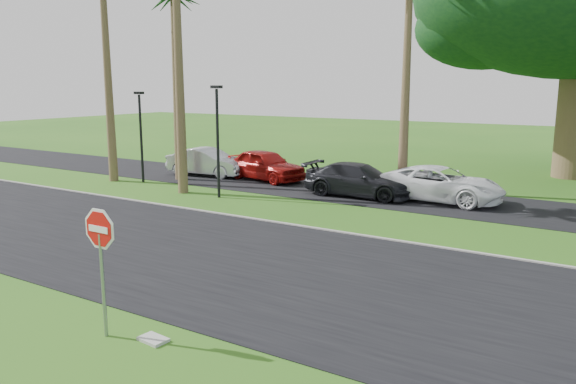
% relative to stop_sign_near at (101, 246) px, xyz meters
% --- Properties ---
extents(ground, '(120.00, 120.00, 0.00)m').
position_rel_stop_sign_near_xyz_m(ground, '(-0.50, 3.00, -1.77)').
color(ground, '#285916').
rests_on(ground, ground).
extents(road, '(120.00, 8.00, 0.02)m').
position_rel_stop_sign_near_xyz_m(road, '(-0.50, 5.00, -1.76)').
color(road, black).
rests_on(road, ground).
extents(parking_strip, '(120.00, 5.00, 0.02)m').
position_rel_stop_sign_near_xyz_m(parking_strip, '(-0.50, 15.50, -1.76)').
color(parking_strip, black).
rests_on(parking_strip, ground).
extents(curb, '(120.00, 0.12, 0.06)m').
position_rel_stop_sign_near_xyz_m(curb, '(-0.50, 9.05, -1.74)').
color(curb, gray).
rests_on(curb, ground).
extents(stop_sign_near, '(1.05, 0.07, 2.62)m').
position_rel_stop_sign_near_xyz_m(stop_sign_near, '(0.00, 0.00, 0.00)').
color(stop_sign_near, gray).
rests_on(stop_sign_near, ground).
extents(streetlight_left, '(0.45, 0.25, 4.34)m').
position_rel_stop_sign_near_xyz_m(streetlight_left, '(-12.00, 12.50, 0.72)').
color(streetlight_left, black).
rests_on(streetlight_left, ground).
extents(streetlight_right, '(0.45, 0.25, 4.64)m').
position_rel_stop_sign_near_xyz_m(streetlight_right, '(-6.50, 11.50, 0.88)').
color(streetlight_right, black).
rests_on(streetlight_right, ground).
extents(car_silver, '(4.44, 1.96, 1.42)m').
position_rel_stop_sign_near_xyz_m(car_silver, '(-10.52, 15.59, -1.06)').
color(car_silver, '#ABADB2').
rests_on(car_silver, ground).
extents(car_red, '(4.71, 2.70, 1.51)m').
position_rel_stop_sign_near_xyz_m(car_red, '(-7.24, 16.07, -1.02)').
color(car_red, maroon).
rests_on(car_red, ground).
extents(car_dark, '(4.80, 2.07, 1.38)m').
position_rel_stop_sign_near_xyz_m(car_dark, '(-1.60, 14.82, -1.09)').
color(car_dark, black).
rests_on(car_dark, ground).
extents(car_minivan, '(5.16, 2.61, 1.40)m').
position_rel_stop_sign_near_xyz_m(car_minivan, '(1.64, 15.60, -1.07)').
color(car_minivan, white).
rests_on(car_minivan, ground).
extents(utility_slab, '(0.58, 0.40, 0.06)m').
position_rel_stop_sign_near_xyz_m(utility_slab, '(0.91, 0.32, -1.74)').
color(utility_slab, '#A2A29A').
rests_on(utility_slab, ground).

